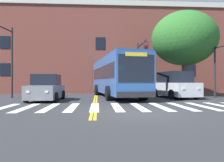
{
  "coord_description": "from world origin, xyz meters",
  "views": [
    {
      "loc": [
        -1.84,
        -9.58,
        1.35
      ],
      "look_at": [
        -0.67,
        8.74,
        1.41
      ],
      "focal_mm": 35.0,
      "sensor_mm": 36.0,
      "label": 1
    }
  ],
  "objects_px": {
    "city_bus": "(116,76)",
    "car_white_far_lane": "(174,85)",
    "traffic_light_far_corner": "(0,46)",
    "traffic_light_overhead": "(141,59)",
    "car_grey_near_lane": "(46,89)",
    "street_tree_curbside_large": "(184,39)"
  },
  "relations": [
    {
      "from": "car_white_far_lane",
      "to": "street_tree_curbside_large",
      "type": "relative_size",
      "value": 0.67
    },
    {
      "from": "car_grey_near_lane",
      "to": "street_tree_curbside_large",
      "type": "xyz_separation_m",
      "value": [
        11.69,
        3.96,
        4.5
      ]
    },
    {
      "from": "street_tree_curbside_large",
      "to": "city_bus",
      "type": "bearing_deg",
      "value": -175.64
    },
    {
      "from": "car_grey_near_lane",
      "to": "traffic_light_overhead",
      "type": "bearing_deg",
      "value": 14.76
    },
    {
      "from": "traffic_light_overhead",
      "to": "car_grey_near_lane",
      "type": "bearing_deg",
      "value": -165.24
    },
    {
      "from": "city_bus",
      "to": "traffic_light_far_corner",
      "type": "bearing_deg",
      "value": -164.31
    },
    {
      "from": "car_grey_near_lane",
      "to": "traffic_light_far_corner",
      "type": "xyz_separation_m",
      "value": [
        -3.63,
        0.98,
        3.18
      ]
    },
    {
      "from": "traffic_light_far_corner",
      "to": "traffic_light_overhead",
      "type": "xyz_separation_m",
      "value": [
        10.84,
        0.92,
        -0.77
      ]
    },
    {
      "from": "traffic_light_far_corner",
      "to": "traffic_light_overhead",
      "type": "distance_m",
      "value": 10.9
    },
    {
      "from": "traffic_light_overhead",
      "to": "car_white_far_lane",
      "type": "bearing_deg",
      "value": 3.55
    },
    {
      "from": "traffic_light_far_corner",
      "to": "car_white_far_lane",
      "type": "bearing_deg",
      "value": 4.59
    },
    {
      "from": "car_grey_near_lane",
      "to": "car_white_far_lane",
      "type": "relative_size",
      "value": 0.84
    },
    {
      "from": "city_bus",
      "to": "car_white_far_lane",
      "type": "relative_size",
      "value": 2.32
    },
    {
      "from": "car_grey_near_lane",
      "to": "traffic_light_far_corner",
      "type": "height_order",
      "value": "traffic_light_far_corner"
    },
    {
      "from": "traffic_light_far_corner",
      "to": "street_tree_curbside_large",
      "type": "distance_m",
      "value": 15.66
    },
    {
      "from": "traffic_light_overhead",
      "to": "street_tree_curbside_large",
      "type": "distance_m",
      "value": 5.36
    },
    {
      "from": "city_bus",
      "to": "street_tree_curbside_large",
      "type": "relative_size",
      "value": 1.55
    },
    {
      "from": "car_grey_near_lane",
      "to": "car_white_far_lane",
      "type": "height_order",
      "value": "car_white_far_lane"
    },
    {
      "from": "city_bus",
      "to": "traffic_light_far_corner",
      "type": "relative_size",
      "value": 2.09
    },
    {
      "from": "car_white_far_lane",
      "to": "city_bus",
      "type": "bearing_deg",
      "value": 163.87
    },
    {
      "from": "car_grey_near_lane",
      "to": "traffic_light_overhead",
      "type": "distance_m",
      "value": 7.83
    },
    {
      "from": "car_white_far_lane",
      "to": "traffic_light_far_corner",
      "type": "bearing_deg",
      "value": -175.41
    }
  ]
}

